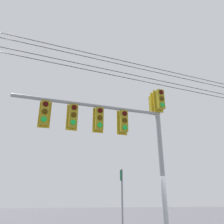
# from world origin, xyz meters

# --- Properties ---
(signal_mast_assembly) EXTENTS (6.20, 1.60, 6.26)m
(signal_mast_assembly) POSITION_xyz_m (2.40, -0.63, 4.52)
(signal_mast_assembly) COLOR gray
(signal_mast_assembly) RESTS_ON ground
(route_sign_secondary) EXTENTS (0.14, 0.34, 2.79)m
(route_sign_secondary) POSITION_xyz_m (2.28, -1.27, 1.71)
(route_sign_secondary) COLOR slate
(route_sign_secondary) RESTS_ON ground
(overhead_wire_span) EXTENTS (27.59, 5.18, 1.59)m
(overhead_wire_span) POSITION_xyz_m (-0.58, -1.15, 7.11)
(overhead_wire_span) COLOR black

